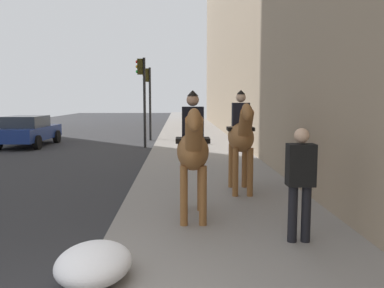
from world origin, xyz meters
The scene contains 7 objects.
mounted_horse_near centered at (3.49, -1.40, 1.37)m, with size 2.15×0.60×2.27m.
mounted_horse_far centered at (5.50, -2.55, 1.42)m, with size 2.15×0.61×2.32m.
pedestrian_greeting centered at (2.29, -2.94, 1.10)m, with size 0.26×0.40×1.70m.
car_near_lane centered at (15.74, 5.95, 0.75)m, with size 4.37×2.04×1.44m.
traffic_light_near_curb centered at (15.00, 0.49, 2.72)m, with size 0.20×0.44×4.07m.
traffic_light_far_curb centered at (18.26, 0.47, 2.60)m, with size 0.20×0.44×3.88m.
snow_pile_near centered at (1.10, -0.15, 0.32)m, with size 1.16×0.89×0.40m, color white.
Camera 1 is at (-3.49, -1.16, 2.24)m, focal length 37.80 mm.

